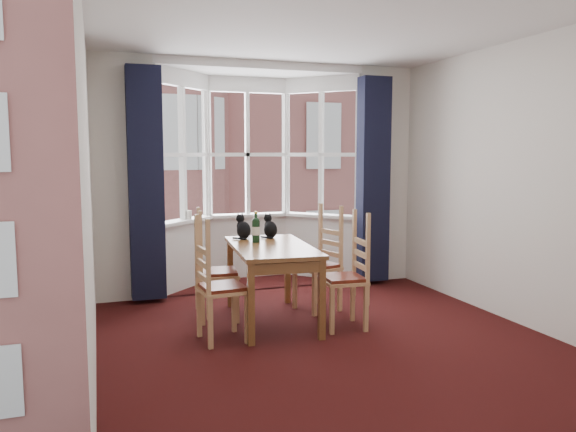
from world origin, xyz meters
name	(u,v)px	position (x,y,z in m)	size (l,w,h in m)	color
floor	(336,346)	(0.00, 0.00, 0.00)	(4.50, 4.50, 0.00)	black
ceiling	(339,19)	(0.00, 0.00, 2.80)	(4.50, 4.50, 0.00)	white
wall_left	(89,193)	(-2.00, 0.00, 1.40)	(4.50, 4.50, 0.00)	silver
wall_right	(526,184)	(2.00, 0.00, 1.40)	(4.50, 4.50, 0.00)	silver
wall_near	(529,216)	(0.00, -2.25, 1.40)	(4.00, 4.00, 0.00)	silver
wall_back_pier_left	(124,179)	(-1.65, 2.25, 1.40)	(0.70, 0.12, 2.80)	silver
wall_back_pier_right	(382,175)	(1.65, 2.25, 1.40)	(0.70, 0.12, 2.80)	silver
bay_window	(252,176)	(0.00, 2.75, 1.40)	(2.76, 0.94, 2.80)	white
curtain_left	(146,184)	(-1.42, 2.07, 1.35)	(0.38, 0.22, 2.60)	black
curtain_right	(373,180)	(1.42, 2.07, 1.35)	(0.38, 0.22, 2.60)	black
dining_table	(271,255)	(-0.31, 0.90, 0.68)	(0.87, 1.47, 0.78)	brown
chair_left_near	(213,290)	(-0.99, 0.49, 0.47)	(0.44, 0.46, 0.92)	tan
chair_left_far	(209,274)	(-0.89, 1.16, 0.47)	(0.45, 0.47, 0.92)	tan
chair_right_near	(352,279)	(0.38, 0.48, 0.47)	(0.43, 0.45, 0.92)	tan
chair_right_far	(324,266)	(0.37, 1.17, 0.47)	(0.50, 0.51, 0.92)	tan
cat_left	(243,229)	(-0.47, 1.40, 0.89)	(0.20, 0.24, 0.28)	black
cat_right	(270,228)	(-0.17, 1.39, 0.88)	(0.17, 0.22, 0.27)	black
wine_bottle	(256,229)	(-0.41, 1.13, 0.92)	(0.08, 0.08, 0.32)	black
candle_tall	(189,215)	(-0.86, 2.60, 0.92)	(0.06, 0.06, 0.11)	white
street	(132,274)	(0.00, 32.25, -6.00)	(80.00, 80.00, 0.00)	#333335
tenement_building	(159,156)	(0.00, 14.01, 1.60)	(18.40, 7.80, 15.20)	#A95E57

